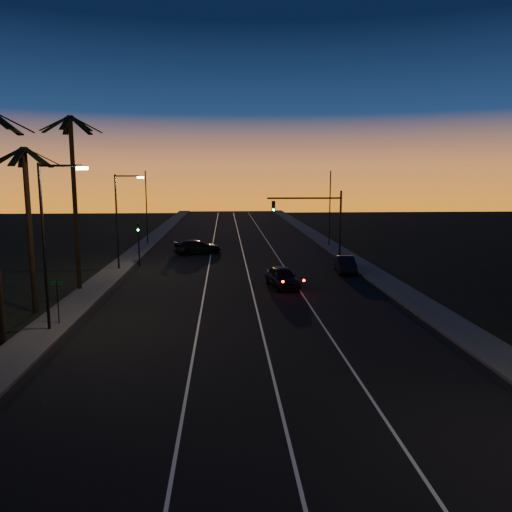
{
  "coord_description": "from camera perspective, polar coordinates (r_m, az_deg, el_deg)",
  "views": [
    {
      "loc": [
        -1.45,
        -6.66,
        8.29
      ],
      "look_at": [
        0.5,
        24.61,
        3.3
      ],
      "focal_mm": 35.0,
      "sensor_mm": 36.0,
      "label": 1
    }
  ],
  "objects": [
    {
      "name": "far_pole_left",
      "position": [
        62.51,
        -12.4,
        5.37
      ],
      "size": [
        0.14,
        0.14,
        9.0
      ],
      "primitive_type": "cylinder",
      "color": "black",
      "rests_on": "ground"
    },
    {
      "name": "signal_post",
      "position": [
        47.64,
        -13.28,
        2.3
      ],
      "size": [
        0.28,
        0.37,
        4.2
      ],
      "color": "black",
      "rests_on": "ground"
    },
    {
      "name": "street_sign",
      "position": [
        29.94,
        -21.73,
        -4.4
      ],
      "size": [
        0.7,
        0.06,
        2.6
      ],
      "color": "black",
      "rests_on": "ground"
    },
    {
      "name": "sidewalk_left",
      "position": [
        38.82,
        -18.07,
        -3.61
      ],
      "size": [
        2.4,
        170.0,
        0.16
      ],
      "primitive_type": "cube",
      "color": "#3A3A37",
      "rests_on": "ground"
    },
    {
      "name": "palm_far",
      "position": [
        38.21,
        -20.09,
        7.49
      ],
      "size": [
        4.25,
        4.16,
        12.53
      ],
      "color": "black",
      "rests_on": "ground"
    },
    {
      "name": "cross_car",
      "position": [
        54.25,
        -6.74,
        1.03
      ],
      "size": [
        5.68,
        3.8,
        1.53
      ],
      "color": "black",
      "rests_on": "road"
    },
    {
      "name": "road",
      "position": [
        37.61,
        -1.28,
        -3.67
      ],
      "size": [
        20.0,
        170.0,
        0.01
      ],
      "primitive_type": "cube",
      "color": "black",
      "rests_on": "ground"
    },
    {
      "name": "far_pole_right",
      "position": [
        60.09,
        8.43,
        5.34
      ],
      "size": [
        0.14,
        0.14,
        9.0
      ],
      "primitive_type": "cylinder",
      "color": "black",
      "rests_on": "ground"
    },
    {
      "name": "lane_stripe_mid",
      "position": [
        37.63,
        -0.52,
        -3.64
      ],
      "size": [
        0.12,
        160.0,
        0.01
      ],
      "primitive_type": "cube",
      "color": "silver",
      "rests_on": "road"
    },
    {
      "name": "sidewalk_right",
      "position": [
        39.64,
        15.15,
        -3.22
      ],
      "size": [
        2.4,
        170.0,
        0.16
      ],
      "primitive_type": "cube",
      "color": "#3A3A37",
      "rests_on": "ground"
    },
    {
      "name": "lead_car",
      "position": [
        37.77,
        3.02,
        -2.42
      ],
      "size": [
        2.63,
        5.29,
        1.55
      ],
      "color": "black",
      "rests_on": "road"
    },
    {
      "name": "lane_stripe_right",
      "position": [
        37.98,
        4.78,
        -3.56
      ],
      "size": [
        0.12,
        160.0,
        0.01
      ],
      "primitive_type": "cube",
      "color": "silver",
      "rests_on": "road"
    },
    {
      "name": "right_car",
      "position": [
        44.18,
        10.17,
        -0.95
      ],
      "size": [
        1.88,
        4.43,
        1.42
      ],
      "color": "black",
      "rests_on": "road"
    },
    {
      "name": "lane_stripe_left",
      "position": [
        37.62,
        -5.86,
        -3.7
      ],
      "size": [
        0.12,
        160.0,
        0.01
      ],
      "primitive_type": "cube",
      "color": "silver",
      "rests_on": "road"
    },
    {
      "name": "streetlight_left_near",
      "position": [
        28.38,
        -22.6,
        2.36
      ],
      "size": [
        2.55,
        0.26,
        9.0
      ],
      "color": "black",
      "rests_on": "ground"
    },
    {
      "name": "palm_mid",
      "position": [
        32.9,
        -24.58,
        4.69
      ],
      "size": [
        4.25,
        4.16,
        10.03
      ],
      "color": "black",
      "rests_on": "ground"
    },
    {
      "name": "signal_mast",
      "position": [
        47.57,
        6.86,
        4.76
      ],
      "size": [
        7.1,
        0.41,
        7.0
      ],
      "color": "black",
      "rests_on": "ground"
    },
    {
      "name": "streetlight_left_far",
      "position": [
        45.72,
        -15.27,
        4.69
      ],
      "size": [
        2.55,
        0.26,
        8.5
      ],
      "color": "black",
      "rests_on": "ground"
    }
  ]
}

